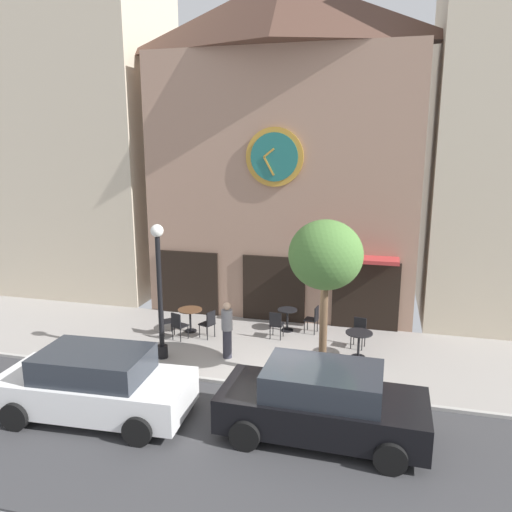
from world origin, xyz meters
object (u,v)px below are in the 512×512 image
object	(u,v)px
cafe_table_center_right	(287,316)
cafe_chair_curbside	(276,323)
street_lamp	(160,292)
cafe_chair_left_end	(209,322)
street_tree	(326,256)
cafe_chair_near_tree	(359,330)
cafe_chair_by_entrance	(178,324)
cafe_chair_outer	(165,319)
cafe_table_rightmost	(190,315)
cafe_table_near_door	(359,339)
cafe_chair_facing_street	(314,318)
pedestrian_grey	(227,329)
parked_car_black	(322,403)
parked_car_white	(95,384)

from	to	relation	value
cafe_table_center_right	cafe_chair_curbside	size ratio (longest dim) A/B	0.82
street_lamp	cafe_chair_left_end	distance (m)	2.41
street_tree	cafe_chair_near_tree	world-z (taller)	street_tree
cafe_chair_by_entrance	cafe_chair_outer	bearing A→B (deg)	153.50
cafe_table_rightmost	cafe_table_near_door	bearing A→B (deg)	-7.26
cafe_chair_facing_street	cafe_chair_left_end	bearing A→B (deg)	-158.34
street_tree	cafe_chair_curbside	distance (m)	4.16
cafe_chair_outer	cafe_table_center_right	bearing A→B (deg)	19.61
cafe_chair_left_end	cafe_chair_near_tree	bearing A→B (deg)	5.92
cafe_table_rightmost	cafe_chair_facing_street	world-z (taller)	cafe_chair_facing_street
cafe_table_center_right	cafe_table_rightmost	bearing A→B (deg)	-164.40
cafe_table_center_right	cafe_chair_left_end	xyz separation A→B (m)	(-2.30, -1.24, 0.03)
cafe_chair_outer	cafe_chair_curbside	size ratio (longest dim) A/B	1.00
cafe_chair_curbside	cafe_chair_facing_street	size ratio (longest dim) A/B	1.00
street_tree	cafe_table_near_door	world-z (taller)	street_tree
cafe_chair_near_tree	cafe_table_center_right	bearing A→B (deg)	162.18
cafe_table_near_door	cafe_chair_by_entrance	distance (m)	5.56
cafe_chair_by_entrance	pedestrian_grey	world-z (taller)	pedestrian_grey
cafe_table_near_door	parked_car_black	size ratio (longest dim) A/B	0.18
cafe_chair_outer	parked_car_white	size ratio (longest dim) A/B	0.21
street_lamp	cafe_chair_near_tree	world-z (taller)	street_lamp
cafe_chair_curbside	pedestrian_grey	bearing A→B (deg)	-121.55
cafe_chair_facing_street	cafe_chair_by_entrance	bearing A→B (deg)	-157.74
cafe_chair_curbside	cafe_table_near_door	bearing A→B (deg)	-16.56
cafe_table_near_door	cafe_chair_curbside	distance (m)	2.72
cafe_table_rightmost	cafe_chair_outer	xyz separation A→B (m)	(-0.69, -0.48, -0.04)
street_lamp	cafe_chair_facing_street	size ratio (longest dim) A/B	4.34
street_tree	parked_car_black	bearing A→B (deg)	-83.11
cafe_table_rightmost	cafe_chair_by_entrance	bearing A→B (deg)	-96.68
cafe_table_rightmost	cafe_chair_near_tree	size ratio (longest dim) A/B	0.88
street_lamp	pedestrian_grey	bearing A→B (deg)	14.19
cafe_table_rightmost	cafe_table_center_right	size ratio (longest dim) A/B	1.07
cafe_table_rightmost	cafe_chair_curbside	size ratio (longest dim) A/B	0.88
street_lamp	cafe_table_center_right	distance (m)	4.55
parked_car_black	cafe_table_rightmost	bearing A→B (deg)	135.03
cafe_chair_left_end	parked_car_white	distance (m)	5.08
street_tree	cafe_chair_left_end	distance (m)	5.19
street_tree	cafe_chair_by_entrance	bearing A→B (deg)	160.67
cafe_chair_left_end	parked_car_black	size ratio (longest dim) A/B	0.21
cafe_table_center_right	street_tree	bearing A→B (deg)	-64.73
cafe_chair_by_entrance	cafe_chair_left_end	xyz separation A→B (m)	(0.87, 0.40, 0.00)
cafe_table_rightmost	cafe_chair_left_end	world-z (taller)	cafe_chair_left_end
cafe_table_center_right	cafe_chair_left_end	size ratio (longest dim) A/B	0.82
cafe_table_center_right	pedestrian_grey	size ratio (longest dim) A/B	0.44
street_tree	cafe_chair_facing_street	bearing A→B (deg)	101.81
street_lamp	cafe_chair_outer	size ratio (longest dim) A/B	4.34
pedestrian_grey	cafe_chair_curbside	bearing A→B (deg)	58.45
cafe_table_near_door	pedestrian_grey	distance (m)	3.80
parked_car_white	cafe_table_rightmost	bearing A→B (deg)	88.58
street_tree	cafe_table_center_right	xyz separation A→B (m)	(-1.55, 3.29, -2.84)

